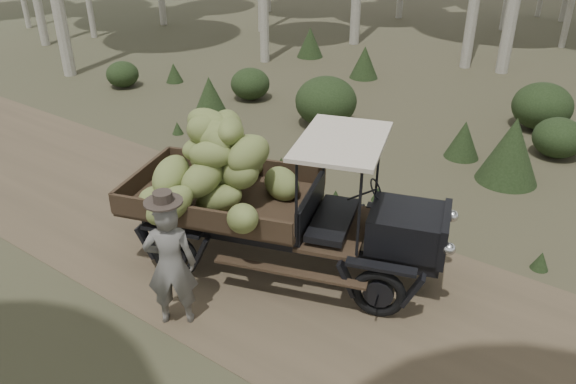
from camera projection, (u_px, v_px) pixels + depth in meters
name	position (u px, v px, depth m)	size (l,w,h in m)	color
ground	(247.00, 256.00, 8.88)	(120.00, 120.00, 0.00)	#473D2B
dirt_track	(247.00, 256.00, 8.87)	(70.00, 4.00, 0.01)	brown
banana_truck	(248.00, 179.00, 8.14)	(4.98, 3.19, 2.43)	black
farmer	(171.00, 263.00, 7.12)	(0.78, 0.75, 1.94)	#615E59
undergrowth	(304.00, 199.00, 9.36)	(19.93, 20.27, 1.39)	#233319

